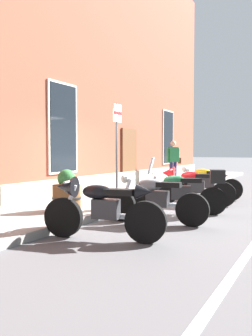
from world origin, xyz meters
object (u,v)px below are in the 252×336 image
object	(u,v)px
barrel_planter	(67,194)
motorcycle_grey_naked	(154,200)
motorcycle_yellow_naked	(205,183)
motorcycle_black_sport	(99,206)
motorcycle_red_sport	(191,184)
parking_sign	(117,139)
motorcycle_green_touring	(184,190)
pedestrian_striped_shirt	(173,159)

from	to	relation	value
barrel_planter	motorcycle_grey_naked	bearing A→B (deg)	-79.51
motorcycle_yellow_naked	motorcycle_grey_naked	bearing A→B (deg)	-178.14
motorcycle_black_sport	motorcycle_red_sport	size ratio (longest dim) A/B	0.98
motorcycle_grey_naked	parking_sign	distance (m)	2.32
motorcycle_black_sport	motorcycle_yellow_naked	bearing A→B (deg)	-1.40
barrel_planter	motorcycle_red_sport	bearing A→B (deg)	-31.09
motorcycle_black_sport	motorcycle_red_sport	xyz separation A→B (m)	(4.29, -0.15, -0.00)
motorcycle_red_sport	parking_sign	bearing A→B (deg)	136.55
motorcycle_yellow_naked	parking_sign	xyz separation A→B (m)	(-2.88, 1.42, 1.28)
motorcycle_green_touring	motorcycle_yellow_naked	distance (m)	2.74
barrel_planter	motorcycle_black_sport	bearing A→B (deg)	-126.97
parking_sign	pedestrian_striped_shirt	bearing A→B (deg)	7.48
motorcycle_black_sport	motorcycle_yellow_naked	xyz separation A→B (m)	(5.66, -0.14, -0.08)
motorcycle_green_touring	parking_sign	size ratio (longest dim) A/B	0.84
motorcycle_red_sport	motorcycle_black_sport	bearing A→B (deg)	177.95
motorcycle_green_touring	motorcycle_grey_naked	bearing A→B (deg)	172.90
motorcycle_yellow_naked	parking_sign	size ratio (longest dim) A/B	0.87
motorcycle_black_sport	motorcycle_red_sport	bearing A→B (deg)	-2.05
motorcycle_grey_naked	barrel_planter	world-z (taller)	barrel_planter
motorcycle_red_sport	pedestrian_striped_shirt	size ratio (longest dim) A/B	1.24
pedestrian_striped_shirt	parking_sign	distance (m)	5.93
motorcycle_green_touring	motorcycle_yellow_naked	bearing A→B (deg)	6.18
motorcycle_grey_naked	barrel_planter	size ratio (longest dim) A/B	2.37
motorcycle_grey_naked	parking_sign	bearing A→B (deg)	53.28
pedestrian_striped_shirt	barrel_planter	world-z (taller)	pedestrian_striped_shirt
motorcycle_black_sport	pedestrian_striped_shirt	distance (m)	8.87
motorcycle_green_touring	motorcycle_red_sport	xyz separation A→B (m)	(1.35, 0.28, 0.01)
motorcycle_yellow_naked	parking_sign	bearing A→B (deg)	153.82
motorcycle_yellow_naked	barrel_planter	size ratio (longest dim) A/B	2.38
motorcycle_green_touring	parking_sign	bearing A→B (deg)	95.37
motorcycle_black_sport	motorcycle_red_sport	world-z (taller)	motorcycle_black_sport
motorcycle_red_sport	motorcycle_yellow_naked	bearing A→B (deg)	0.63
motorcycle_green_touring	pedestrian_striped_shirt	xyz separation A→B (m)	(5.68, 2.48, 0.58)
motorcycle_red_sport	motorcycle_green_touring	bearing A→B (deg)	-168.30
motorcycle_yellow_naked	pedestrian_striped_shirt	xyz separation A→B (m)	(2.96, 2.19, 0.64)
motorcycle_grey_naked	motorcycle_yellow_naked	distance (m)	4.04
motorcycle_yellow_naked	motorcycle_red_sport	bearing A→B (deg)	-179.37
motorcycle_green_touring	pedestrian_striped_shirt	bearing A→B (deg)	23.58
motorcycle_black_sport	barrel_planter	world-z (taller)	barrel_planter
motorcycle_grey_naked	motorcycle_green_touring	xyz separation A→B (m)	(1.32, -0.16, 0.07)
pedestrian_striped_shirt	motorcycle_yellow_naked	bearing A→B (deg)	-143.57
motorcycle_yellow_naked	barrel_planter	xyz separation A→B (m)	(-4.40, 1.81, 0.04)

